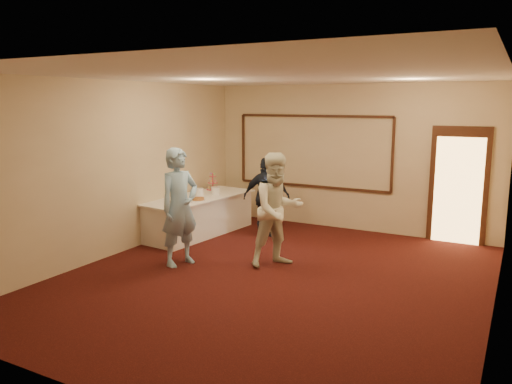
# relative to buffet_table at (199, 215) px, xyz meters

# --- Properties ---
(floor) EXTENTS (7.00, 7.00, 0.00)m
(floor) POSITION_rel_buffet_table_xyz_m (2.50, -1.65, -0.39)
(floor) COLOR black
(floor) RESTS_ON ground
(room_walls) EXTENTS (6.04, 7.04, 3.02)m
(room_walls) POSITION_rel_buffet_table_xyz_m (2.50, -1.65, 1.64)
(room_walls) COLOR beige
(room_walls) RESTS_ON floor
(wall_molding) EXTENTS (3.45, 0.04, 1.55)m
(wall_molding) POSITION_rel_buffet_table_xyz_m (1.70, 1.82, 1.21)
(wall_molding) COLOR #351B10
(wall_molding) RESTS_ON room_walls
(doorway) EXTENTS (1.05, 0.07, 2.20)m
(doorway) POSITION_rel_buffet_table_xyz_m (4.65, 1.80, 0.69)
(doorway) COLOR #351B10
(doorway) RESTS_ON floor
(buffet_table) EXTENTS (1.26, 2.66, 0.77)m
(buffet_table) POSITION_rel_buffet_table_xyz_m (0.00, 0.00, 0.00)
(buffet_table) COLOR white
(buffet_table) RESTS_ON floor
(pavlova_tray) EXTENTS (0.35, 0.48, 0.17)m
(pavlova_tray) POSITION_rel_buffet_table_xyz_m (0.13, -0.81, 0.46)
(pavlova_tray) COLOR silver
(pavlova_tray) RESTS_ON buffet_table
(cupcake_stand) EXTENTS (0.27, 0.27, 0.40)m
(cupcake_stand) POSITION_rel_buffet_table_xyz_m (-0.18, 0.80, 0.52)
(cupcake_stand) COLOR #EE4661
(cupcake_stand) RESTS_ON buffet_table
(plate_stack_a) EXTENTS (0.18, 0.18, 0.15)m
(plate_stack_a) POSITION_rel_buffet_table_xyz_m (-0.05, 0.10, 0.46)
(plate_stack_a) COLOR white
(plate_stack_a) RESTS_ON buffet_table
(plate_stack_b) EXTENTS (0.19, 0.19, 0.15)m
(plate_stack_b) POSITION_rel_buffet_table_xyz_m (0.18, 0.35, 0.46)
(plate_stack_b) COLOR white
(plate_stack_b) RESTS_ON buffet_table
(tart) EXTENTS (0.27, 0.27, 0.06)m
(tart) POSITION_rel_buffet_table_xyz_m (0.24, -0.35, 0.41)
(tart) COLOR white
(tart) RESTS_ON buffet_table
(man) EXTENTS (0.64, 0.80, 1.92)m
(man) POSITION_rel_buffet_table_xyz_m (0.85, -1.74, 0.57)
(man) COLOR #90C0EA
(man) RESTS_ON floor
(woman) EXTENTS (1.09, 1.14, 1.85)m
(woman) POSITION_rel_buffet_table_xyz_m (2.27, -1.03, 0.54)
(woman) COLOR white
(woman) RESTS_ON floor
(guest) EXTENTS (1.00, 0.67, 1.57)m
(guest) POSITION_rel_buffet_table_xyz_m (1.27, 0.52, 0.40)
(guest) COLOR black
(guest) RESTS_ON floor
(camera_flash) EXTENTS (0.08, 0.05, 0.05)m
(camera_flash) POSITION_rel_buffet_table_xyz_m (1.47, 0.29, 0.77)
(camera_flash) COLOR white
(camera_flash) RESTS_ON guest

